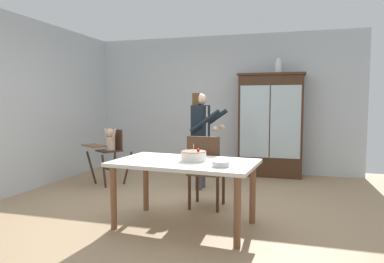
# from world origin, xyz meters

# --- Properties ---
(ground_plane) EXTENTS (6.24, 6.24, 0.00)m
(ground_plane) POSITION_xyz_m (0.00, 0.00, 0.00)
(ground_plane) COLOR tan
(wall_back) EXTENTS (5.32, 0.06, 2.70)m
(wall_back) POSITION_xyz_m (0.00, 2.63, 1.35)
(wall_back) COLOR silver
(wall_back) RESTS_ON ground_plane
(wall_left) EXTENTS (0.06, 5.32, 2.70)m
(wall_left) POSITION_xyz_m (-2.63, 0.00, 1.35)
(wall_left) COLOR silver
(wall_left) RESTS_ON ground_plane
(china_cabinet) EXTENTS (1.22, 0.48, 1.92)m
(china_cabinet) POSITION_xyz_m (0.96, 2.37, 0.96)
(china_cabinet) COLOR #422819
(china_cabinet) RESTS_ON ground_plane
(ceramic_vase) EXTENTS (0.13, 0.13, 0.27)m
(ceramic_vase) POSITION_xyz_m (1.08, 2.37, 2.04)
(ceramic_vase) COLOR white
(ceramic_vase) RESTS_ON china_cabinet
(high_chair_with_toddler) EXTENTS (0.79, 0.84, 0.95)m
(high_chair_with_toddler) POSITION_xyz_m (-1.60, 0.92, 0.65)
(high_chair_with_toddler) COLOR #422819
(high_chair_with_toddler) RESTS_ON ground_plane
(adult_person) EXTENTS (0.53, 0.51, 1.53)m
(adult_person) POSITION_xyz_m (-0.03, 1.06, 0.97)
(adult_person) COLOR #47474C
(adult_person) RESTS_ON ground_plane
(dining_table) EXTENTS (1.63, 1.04, 0.74)m
(dining_table) POSITION_xyz_m (0.23, -0.66, 0.65)
(dining_table) COLOR silver
(dining_table) RESTS_ON ground_plane
(birthday_cake) EXTENTS (0.28, 0.28, 0.19)m
(birthday_cake) POSITION_xyz_m (0.32, -0.61, 0.79)
(birthday_cake) COLOR white
(birthday_cake) RESTS_ON dining_table
(serving_bowl) EXTENTS (0.18, 0.18, 0.05)m
(serving_bowl) POSITION_xyz_m (0.68, -0.87, 0.77)
(serving_bowl) COLOR silver
(serving_bowl) RESTS_ON dining_table
(dining_chair_far_side) EXTENTS (0.45, 0.45, 0.96)m
(dining_chair_far_side) POSITION_xyz_m (0.29, 0.01, 0.56)
(dining_chair_far_side) COLOR #422819
(dining_chair_far_side) RESTS_ON ground_plane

